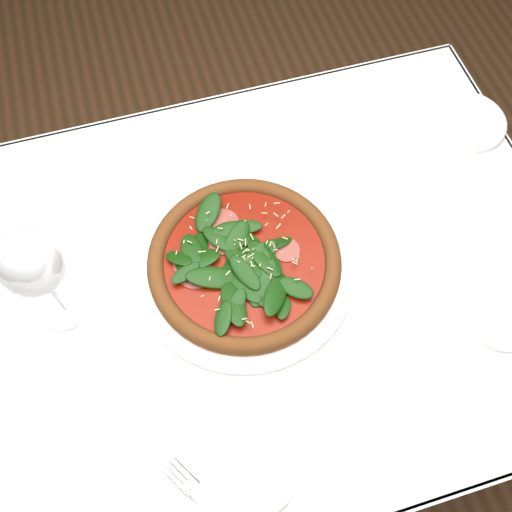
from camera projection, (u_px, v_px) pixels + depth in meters
name	position (u px, v px, depth m)	size (l,w,h in m)	color
ground	(236.00, 395.00, 1.61)	(6.00, 6.00, 0.00)	brown
dining_table	(225.00, 309.00, 1.03)	(1.21, 0.81, 0.75)	white
plate	(245.00, 265.00, 0.95)	(0.37, 0.37, 0.02)	white
pizza	(244.00, 260.00, 0.93)	(0.42, 0.42, 0.04)	brown
wine_glass	(32.00, 264.00, 0.78)	(0.09, 0.09, 0.22)	silver
fork	(207.00, 502.00, 0.78)	(0.11, 0.16, 0.00)	silver
saucer_near	(502.00, 313.00, 0.91)	(0.13, 0.13, 0.01)	white
saucer_far	(467.00, 121.00, 1.09)	(0.15, 0.15, 0.01)	white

